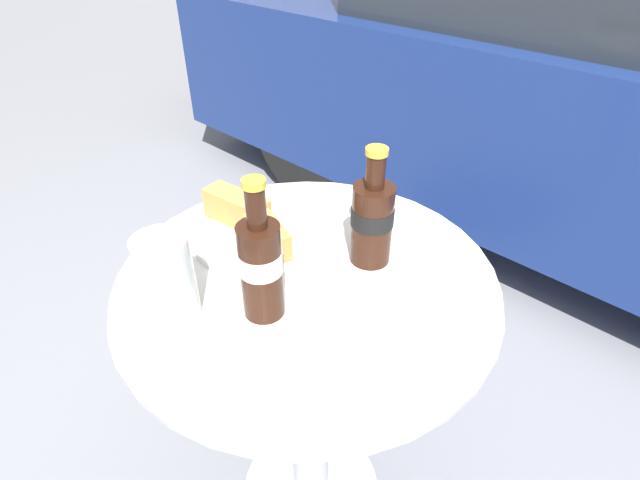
{
  "coord_description": "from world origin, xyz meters",
  "views": [
    {
      "loc": [
        0.46,
        -0.45,
        1.21
      ],
      "look_at": [
        0.0,
        0.03,
        0.73
      ],
      "focal_mm": 28.0,
      "sensor_mm": 36.0,
      "label": 1
    }
  ],
  "objects_px": {
    "bistro_table": "(308,343)",
    "drinking_glass": "(168,282)",
    "cola_bottle_left": "(261,265)",
    "lunch_plate_near": "(254,228)",
    "cola_bottle_right": "(372,219)"
  },
  "relations": [
    {
      "from": "cola_bottle_left",
      "to": "lunch_plate_near",
      "type": "relative_size",
      "value": 0.94
    },
    {
      "from": "cola_bottle_right",
      "to": "bistro_table",
      "type": "bearing_deg",
      "value": -116.98
    },
    {
      "from": "drinking_glass",
      "to": "cola_bottle_right",
      "type": "bearing_deg",
      "value": 67.25
    },
    {
      "from": "cola_bottle_left",
      "to": "drinking_glass",
      "type": "relative_size",
      "value": 1.65
    },
    {
      "from": "bistro_table",
      "to": "drinking_glass",
      "type": "xyz_separation_m",
      "value": [
        -0.08,
        -0.2,
        0.23
      ]
    },
    {
      "from": "cola_bottle_right",
      "to": "drinking_glass",
      "type": "height_order",
      "value": "cola_bottle_right"
    },
    {
      "from": "cola_bottle_left",
      "to": "cola_bottle_right",
      "type": "relative_size",
      "value": 1.08
    },
    {
      "from": "bistro_table",
      "to": "drinking_glass",
      "type": "relative_size",
      "value": 5.04
    },
    {
      "from": "cola_bottle_left",
      "to": "bistro_table",
      "type": "bearing_deg",
      "value": 98.85
    },
    {
      "from": "cola_bottle_right",
      "to": "drinking_glass",
      "type": "xyz_separation_m",
      "value": [
        -0.13,
        -0.31,
        -0.02
      ]
    },
    {
      "from": "bistro_table",
      "to": "lunch_plate_near",
      "type": "bearing_deg",
      "value": 176.93
    },
    {
      "from": "bistro_table",
      "to": "drinking_glass",
      "type": "height_order",
      "value": "drinking_glass"
    },
    {
      "from": "cola_bottle_right",
      "to": "drinking_glass",
      "type": "bearing_deg",
      "value": -112.75
    },
    {
      "from": "cola_bottle_left",
      "to": "lunch_plate_near",
      "type": "bearing_deg",
      "value": 143.53
    },
    {
      "from": "cola_bottle_left",
      "to": "cola_bottle_right",
      "type": "distance_m",
      "value": 0.21
    }
  ]
}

